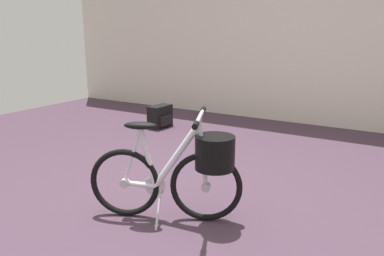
% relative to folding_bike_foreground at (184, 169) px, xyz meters
% --- Properties ---
extents(ground_plane, '(7.99, 7.99, 0.00)m').
position_rel_folding_bike_foreground_xyz_m(ground_plane, '(-0.15, 0.07, -0.36)').
color(ground_plane, '#473342').
extents(back_wall, '(7.99, 0.10, 3.20)m').
position_rel_folding_bike_foreground_xyz_m(back_wall, '(-0.15, 3.22, 1.24)').
color(back_wall, silver).
rests_on(back_wall, ground_plane).
extents(folding_bike_foreground, '(0.97, 0.57, 0.74)m').
position_rel_folding_bike_foreground_xyz_m(folding_bike_foreground, '(0.00, 0.00, 0.00)').
color(folding_bike_foreground, black).
rests_on(folding_bike_foreground, ground_plane).
extents(backpack_on_floor, '(0.22, 0.34, 0.29)m').
position_rel_folding_bike_foreground_xyz_m(backpack_on_floor, '(-1.62, 2.00, -0.22)').
color(backpack_on_floor, black).
rests_on(backpack_on_floor, ground_plane).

